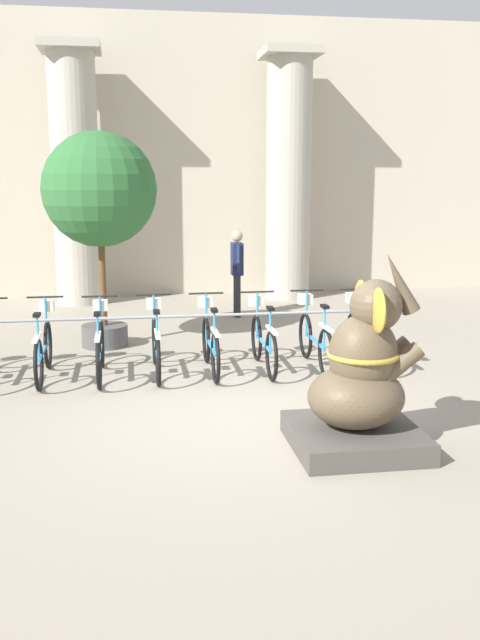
% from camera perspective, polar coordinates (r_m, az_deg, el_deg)
% --- Properties ---
extents(ground_plane, '(60.00, 60.00, 0.00)m').
position_cam_1_polar(ground_plane, '(7.93, 0.26, -7.58)').
color(ground_plane, gray).
extents(building_facade, '(20.00, 0.20, 6.00)m').
position_cam_1_polar(building_facade, '(16.05, -4.78, 12.81)').
color(building_facade, '#BCB29E').
rests_on(building_facade, ground_plane).
extents(column_left, '(1.19, 1.19, 5.16)m').
position_cam_1_polar(column_left, '(15.04, -13.03, 11.24)').
color(column_left, '#ADA899').
rests_on(column_left, ground_plane).
extents(column_right, '(1.19, 1.19, 5.16)m').
position_cam_1_polar(column_right, '(15.39, 3.91, 11.49)').
color(column_right, '#ADA899').
rests_on(column_right, ground_plane).
extents(bike_rack, '(6.39, 0.05, 0.77)m').
position_cam_1_polar(bike_rack, '(9.55, -6.81, -0.35)').
color(bike_rack, gray).
rests_on(bike_rack, ground_plane).
extents(bicycle_2, '(0.48, 1.73, 1.01)m').
position_cam_1_polar(bicycle_2, '(9.58, -15.44, -2.19)').
color(bicycle_2, black).
rests_on(bicycle_2, ground_plane).
extents(bicycle_3, '(0.48, 1.73, 1.01)m').
position_cam_1_polar(bicycle_3, '(9.47, -11.12, -2.14)').
color(bicycle_3, black).
rests_on(bicycle_3, ground_plane).
extents(bicycle_4, '(0.48, 1.73, 1.01)m').
position_cam_1_polar(bicycle_4, '(9.50, -6.74, -1.97)').
color(bicycle_4, black).
rests_on(bicycle_4, ground_plane).
extents(bicycle_5, '(0.48, 1.73, 1.01)m').
position_cam_1_polar(bicycle_5, '(9.55, -2.40, -1.82)').
color(bicycle_5, black).
rests_on(bicycle_5, ground_plane).
extents(bicycle_6, '(0.48, 1.73, 1.01)m').
position_cam_1_polar(bicycle_6, '(9.67, 1.86, -1.66)').
color(bicycle_6, black).
rests_on(bicycle_6, ground_plane).
extents(bicycle_7, '(0.48, 1.73, 1.01)m').
position_cam_1_polar(bicycle_7, '(9.85, 5.97, -1.47)').
color(bicycle_7, black).
rests_on(bicycle_7, ground_plane).
extents(bicycle_8, '(0.48, 1.73, 1.01)m').
position_cam_1_polar(bicycle_8, '(10.05, 9.97, -1.32)').
color(bicycle_8, black).
rests_on(bicycle_8, ground_plane).
extents(elephant_statue, '(1.21, 1.21, 1.92)m').
position_cam_1_polar(elephant_statue, '(6.90, 9.65, -5.03)').
color(elephant_statue, '#4C4742').
rests_on(elephant_statue, ground_plane).
extents(person_pedestrian, '(0.21, 0.47, 1.62)m').
position_cam_1_polar(person_pedestrian, '(13.28, -0.24, 4.38)').
color(person_pedestrian, '#28282D').
rests_on(person_pedestrian, ground_plane).
extents(potted_tree, '(1.72, 1.72, 3.26)m').
position_cam_1_polar(potted_tree, '(10.99, -11.18, 9.84)').
color(potted_tree, '#4C4C4C').
rests_on(potted_tree, ground_plane).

